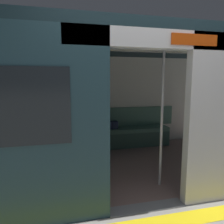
{
  "coord_description": "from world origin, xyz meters",
  "views": [
    {
      "loc": [
        0.97,
        2.22,
        1.54
      ],
      "look_at": [
        0.11,
        -1.33,
        0.99
      ],
      "focal_mm": 34.14,
      "sensor_mm": 36.0,
      "label": 1
    }
  ],
  "objects": [
    {
      "name": "handbag",
      "position": [
        -0.14,
        -2.4,
        0.52
      ],
      "size": [
        0.26,
        0.15,
        0.17
      ],
      "color": "#262D4C",
      "rests_on": "bench_seat"
    },
    {
      "name": "bench_seat",
      "position": [
        0.0,
        -2.37,
        0.34
      ],
      "size": [
        2.99,
        0.44,
        0.44
      ],
      "color": "#4C7566",
      "rests_on": "ground_plane"
    },
    {
      "name": "train_car",
      "position": [
        0.06,
        -1.27,
        1.47
      ],
      "size": [
        6.4,
        2.88,
        2.19
      ],
      "color": "silver",
      "rests_on": "ground_plane"
    },
    {
      "name": "grab_pole_door",
      "position": [
        0.41,
        -0.36,
        1.03
      ],
      "size": [
        0.04,
        0.04,
        2.05
      ],
      "primitive_type": "cylinder",
      "color": "silver",
      "rests_on": "ground_plane"
    },
    {
      "name": "person_seated",
      "position": [
        0.27,
        -2.31,
        0.66
      ],
      "size": [
        0.55,
        0.71,
        1.17
      ],
      "color": "#4C8CC6",
      "rests_on": "ground_plane"
    },
    {
      "name": "ground_plane",
      "position": [
        0.0,
        0.0,
        0.0
      ],
      "size": [
        60.0,
        60.0,
        0.0
      ],
      "primitive_type": "plane",
      "color": "gray"
    },
    {
      "name": "grab_pole_far",
      "position": [
        -0.41,
        -0.49,
        1.03
      ],
      "size": [
        0.04,
        0.04,
        2.05
      ],
      "primitive_type": "cylinder",
      "color": "silver",
      "rests_on": "ground_plane"
    },
    {
      "name": "platform_edge_strip",
      "position": [
        0.0,
        0.3,
        0.0
      ],
      "size": [
        8.0,
        0.24,
        0.01
      ],
      "primitive_type": "cube",
      "color": "yellow",
      "rests_on": "ground_plane"
    },
    {
      "name": "book",
      "position": [
        0.7,
        -2.45,
        0.45
      ],
      "size": [
        0.24,
        0.26,
        0.03
      ],
      "primitive_type": "cube",
      "rotation": [
        0.0,
        0.0,
        -0.49
      ],
      "color": "gold",
      "rests_on": "bench_seat"
    }
  ]
}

